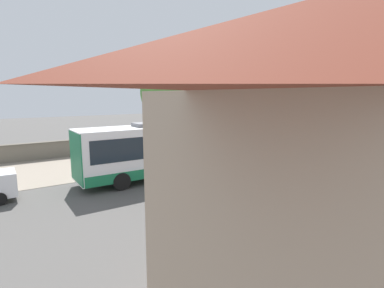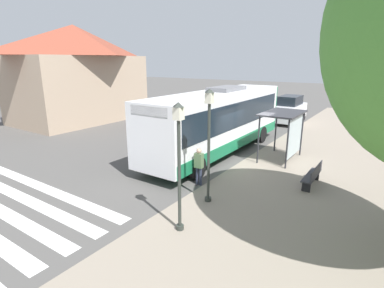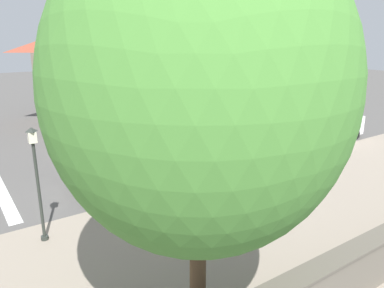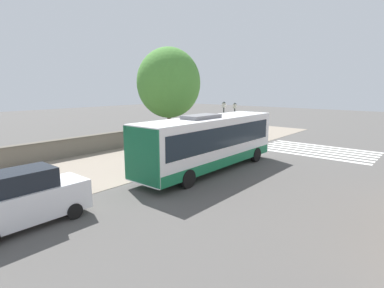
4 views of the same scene
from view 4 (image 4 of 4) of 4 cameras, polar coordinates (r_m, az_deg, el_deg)
name	(u,v)px [view 4 (image 4 of 4)]	position (r m, az deg, el deg)	size (l,w,h in m)	color
ground_plane	(196,163)	(20.84, 0.80, -3.65)	(120.00, 120.00, 0.00)	#514F4C
sidewalk_plaza	(152,154)	(23.87, -7.59, -1.86)	(9.00, 44.00, 0.02)	gray
crosswalk_stripes	(316,150)	(27.00, 22.58, -1.14)	(9.00, 5.25, 0.01)	silver
stone_wall	(120,139)	(26.82, -13.48, 0.88)	(0.60, 20.00, 1.43)	#6B6356
bus	(209,142)	(18.70, 3.32, 0.48)	(2.65, 11.15, 3.58)	white
bus_shelter	(163,134)	(20.33, -5.60, 1.83)	(1.72, 2.80, 2.47)	#2D2D33
pedestrian	(227,143)	(23.32, 6.70, 0.12)	(0.34, 0.22, 1.57)	#2D3347
bench	(169,147)	(23.93, -4.47, -0.61)	(0.40, 1.86, 0.88)	#333338
street_lamp_near	(224,122)	(24.60, 6.03, 4.25)	(0.28, 0.28, 4.07)	#2D332D
street_lamp_far	(234,121)	(26.53, 8.08, 4.44)	(0.28, 0.28, 3.88)	#2D332D
shade_tree	(169,83)	(28.53, -4.46, 11.51)	(5.91, 5.91, 8.83)	brown
parked_car_behind_bus	(24,199)	(13.02, -29.40, -9.19)	(1.85, 4.57, 2.19)	silver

